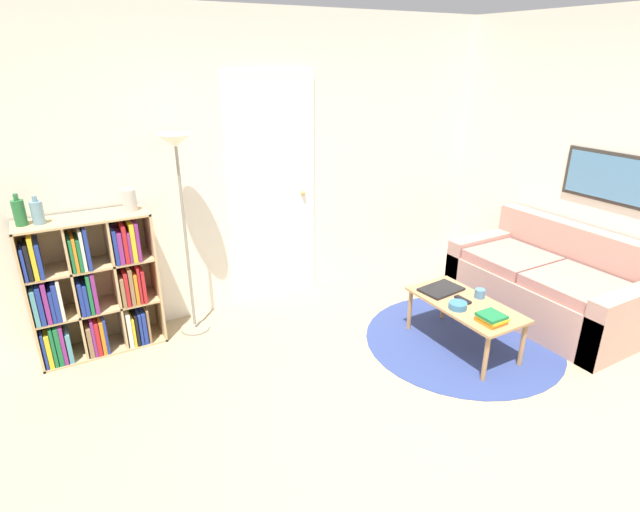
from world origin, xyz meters
The scene contains 16 objects.
ground_plane centered at (0.00, 0.00, 0.00)m, with size 14.00×14.00×0.00m, color tan.
wall_back centered at (0.00, 2.60, 1.29)m, with size 7.76×0.11×2.60m.
wall_right centered at (2.40, 1.28, 1.30)m, with size 0.08×5.57×2.60m.
rug centered at (1.01, 1.02, 0.00)m, with size 1.61×1.61×0.01m.
bookshelf centered at (-1.63, 2.38, 0.53)m, with size 0.93×0.34×1.11m.
floor_lamp centered at (-0.88, 2.30, 1.38)m, with size 0.27×0.27×1.67m.
couch centered at (2.00, 0.98, 0.28)m, with size 0.85×1.62×0.81m.
coffee_table centered at (0.93, 0.96, 0.35)m, with size 0.47×0.94×0.40m.
laptop centered at (0.92, 1.22, 0.41)m, with size 0.36×0.27×0.02m.
bowl centered at (0.81, 0.92, 0.42)m, with size 0.14×0.14×0.05m.
book_stack_on_table centered at (0.86, 0.63, 0.43)m, with size 0.18×0.18×0.07m.
cup centered at (1.09, 0.97, 0.43)m, with size 0.08×0.08×0.07m.
remote centered at (0.94, 0.99, 0.41)m, with size 0.05×0.15×0.02m.
bottle_left centered at (-1.99, 2.39, 1.20)m, with size 0.08×0.08×0.23m.
bottle_middle centered at (-1.88, 2.37, 1.19)m, with size 0.08×0.08×0.20m.
vase_on_shelf centered at (-1.26, 2.38, 1.19)m, with size 0.11×0.11×0.17m.
Camera 1 is at (-1.81, -1.53, 2.22)m, focal length 28.00 mm.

